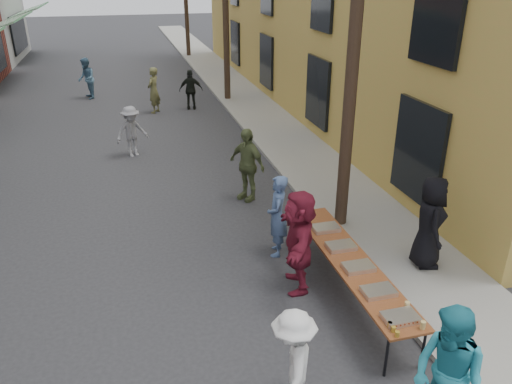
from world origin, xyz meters
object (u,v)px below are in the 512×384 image
serving_table (350,262)px  server (430,222)px  catering_tray_sausage (400,318)px  guest_front_c (448,377)px  utility_pole_near (356,15)px

serving_table → server: 1.87m
catering_tray_sausage → guest_front_c: 1.31m
serving_table → utility_pole_near: bearing=69.0°
serving_table → server: server is taller
serving_table → guest_front_c: 2.95m
guest_front_c → server: (1.93, 3.40, 0.06)m
guest_front_c → server: server is taller
serving_table → catering_tray_sausage: size_ratio=8.00×
utility_pole_near → serving_table: utility_pole_near is taller
serving_table → catering_tray_sausage: 1.65m
serving_table → catering_tray_sausage: bearing=-90.0°
utility_pole_near → serving_table: size_ratio=2.25×
utility_pole_near → serving_table: bearing=-111.0°
utility_pole_near → guest_front_c: bearing=-101.4°
utility_pole_near → catering_tray_sausage: bearing=-103.0°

